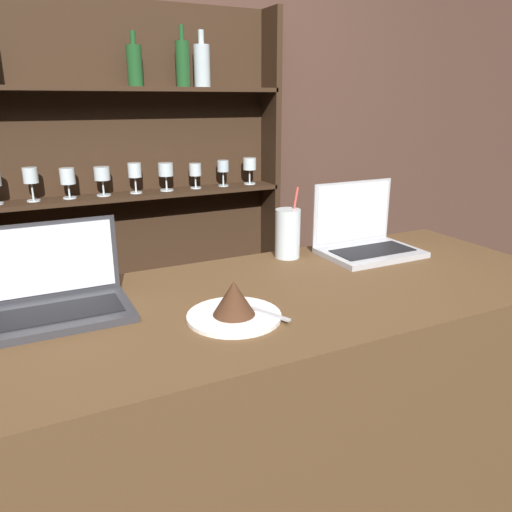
{
  "coord_description": "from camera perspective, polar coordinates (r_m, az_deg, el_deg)",
  "views": [
    {
      "loc": [
        -0.47,
        -0.75,
        1.47
      ],
      "look_at": [
        0.09,
        0.37,
        1.08
      ],
      "focal_mm": 35.0,
      "sensor_mm": 36.0,
      "label": 1
    }
  ],
  "objects": [
    {
      "name": "cake_plate",
      "position": [
        1.18,
        -2.52,
        -5.59
      ],
      "size": [
        0.23,
        0.23,
        0.09
      ],
      "color": "white",
      "rests_on": "bar_counter"
    },
    {
      "name": "water_glass",
      "position": [
        1.62,
        3.64,
        2.59
      ],
      "size": [
        0.08,
        0.08,
        0.23
      ],
      "color": "silver",
      "rests_on": "bar_counter"
    },
    {
      "name": "bar_counter",
      "position": [
        1.54,
        -2.52,
        -22.13
      ],
      "size": [
        1.99,
        0.68,
        0.98
      ],
      "color": "brown",
      "rests_on": "ground_plane"
    },
    {
      "name": "laptop_far",
      "position": [
        1.72,
        12.23,
        2.07
      ],
      "size": [
        0.32,
        0.22,
        0.23
      ],
      "color": "#ADADB2",
      "rests_on": "bar_counter"
    },
    {
      "name": "laptop_near",
      "position": [
        1.3,
        -21.56,
        -4.09
      ],
      "size": [
        0.31,
        0.22,
        0.21
      ],
      "color": "#333338",
      "rests_on": "bar_counter"
    },
    {
      "name": "back_shelf",
      "position": [
        2.47,
        -13.69,
        5.99
      ],
      "size": [
        1.45,
        0.18,
        1.89
      ],
      "color": "#332114",
      "rests_on": "ground_plane"
    },
    {
      "name": "back_wall",
      "position": [
        2.49,
        -15.95,
        14.05
      ],
      "size": [
        7.0,
        0.06,
        2.7
      ],
      "color": "#4C3328",
      "rests_on": "ground_plane"
    }
  ]
}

